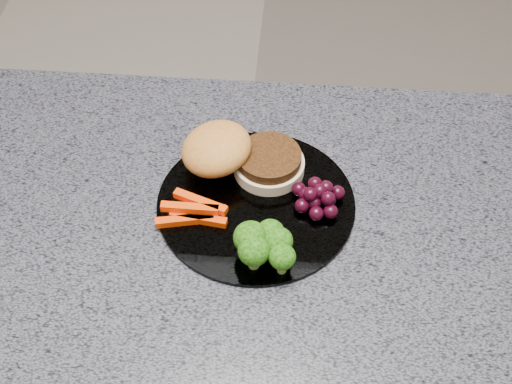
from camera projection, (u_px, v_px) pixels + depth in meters
countertop at (171, 241)px, 0.92m from camera, size 1.20×0.60×0.04m
plate at (256, 203)px, 0.93m from camera, size 0.26×0.26×0.01m
burger at (235, 156)px, 0.96m from camera, size 0.17×0.10×0.05m
carrot_sticks at (194, 212)px, 0.91m from camera, size 0.09×0.05×0.02m
broccoli at (264, 244)px, 0.85m from camera, size 0.08×0.07×0.05m
grape_bunch at (318, 197)px, 0.92m from camera, size 0.07×0.06×0.03m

